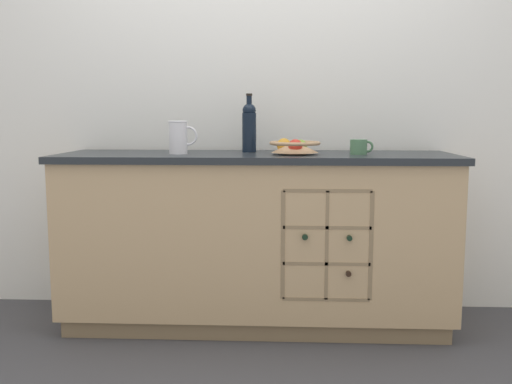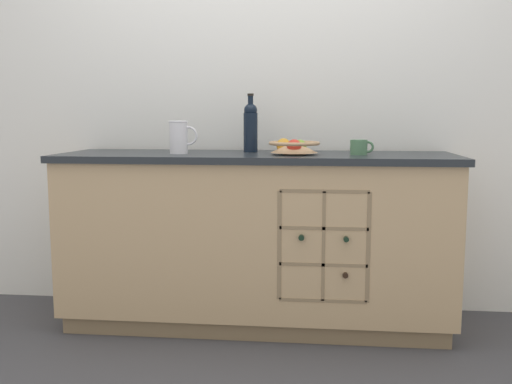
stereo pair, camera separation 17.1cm
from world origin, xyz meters
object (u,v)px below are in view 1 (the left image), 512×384
fruit_bowl (294,146)px  ceramic_mug (359,147)px  standing_wine_bottle (249,126)px  white_pitcher (179,137)px

fruit_bowl → ceramic_mug: size_ratio=2.19×
standing_wine_bottle → fruit_bowl: bearing=-36.4°
ceramic_mug → standing_wine_bottle: (-0.57, 0.16, 0.10)m
fruit_bowl → ceramic_mug: (0.33, 0.02, -0.00)m
ceramic_mug → fruit_bowl: bearing=-176.5°
fruit_bowl → ceramic_mug: bearing=3.5°
fruit_bowl → ceramic_mug: 0.33m
standing_wine_bottle → white_pitcher: bearing=-153.3°
white_pitcher → fruit_bowl: bearing=-0.1°
white_pitcher → standing_wine_bottle: (0.35, 0.18, 0.05)m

